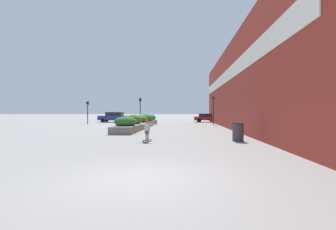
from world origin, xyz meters
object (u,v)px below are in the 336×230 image
object	(u,v)px
skateboarder	(147,128)
traffic_light_right	(213,106)
skateboard	(147,140)
car_center_left	(114,117)
trash_bin	(238,132)
car_center_right	(206,118)
car_leftmost	(246,117)
traffic_light_left	(140,107)
traffic_light_far_left	(88,109)

from	to	relation	value
skateboarder	traffic_light_right	size ratio (longest dim) A/B	0.31
skateboard	car_center_left	world-z (taller)	car_center_left
skateboarder	skateboard	bearing A→B (deg)	-154.09
car_center_left	trash_bin	bearing A→B (deg)	-147.07
car_center_right	car_leftmost	bearing A→B (deg)	87.30
skateboarder	traffic_light_left	distance (m)	17.69
skateboarder	traffic_light_far_left	xyz separation A→B (m)	(-11.02, 16.94, 1.34)
trash_bin	traffic_light_right	xyz separation A→B (m)	(0.64, 16.20, 1.96)
skateboard	skateboarder	world-z (taller)	skateboarder
trash_bin	traffic_light_far_left	distance (m)	23.10
skateboard	trash_bin	distance (m)	5.28
car_center_left	traffic_light_far_left	world-z (taller)	traffic_light_far_left
car_leftmost	car_center_left	bearing A→B (deg)	-87.60
traffic_light_left	traffic_light_far_left	size ratio (longest dim) A/B	1.14
traffic_light_left	car_leftmost	bearing A→B (deg)	23.17
skateboard	car_center_left	size ratio (longest dim) A/B	0.16
traffic_light_right	skateboard	bearing A→B (deg)	-109.26
traffic_light_far_left	trash_bin	bearing A→B (deg)	-45.19
traffic_light_left	traffic_light_right	size ratio (longest dim) A/B	0.96
trash_bin	traffic_light_far_left	bearing A→B (deg)	134.81
car_center_left	traffic_light_left	size ratio (longest dim) A/B	1.33
trash_bin	car_center_right	distance (m)	23.69
traffic_light_right	car_center_left	bearing A→B (deg)	157.53
trash_bin	traffic_light_far_left	xyz separation A→B (m)	(-16.24, 16.35, 1.60)
car_center_right	traffic_light_left	bearing A→B (deg)	-53.27
skateboard	traffic_light_far_left	distance (m)	20.31
trash_bin	car_leftmost	xyz separation A→B (m)	(6.78, 23.39, 0.26)
skateboarder	car_center_right	world-z (taller)	car_center_right
trash_bin	traffic_light_left	bearing A→B (deg)	118.57
skateboarder	car_center_right	xyz separation A→B (m)	(5.65, 24.27, -0.05)
traffic_light_left	traffic_light_far_left	xyz separation A→B (m)	(-7.20, -0.26, -0.27)
car_leftmost	car_center_left	world-z (taller)	car_center_left
traffic_light_right	traffic_light_far_left	world-z (taller)	traffic_light_right
skateboarder	trash_bin	bearing A→B (deg)	32.30
skateboarder	traffic_light_right	xyz separation A→B (m)	(5.87, 16.79, 1.70)
car_center_right	traffic_light_right	distance (m)	7.69
skateboarder	traffic_light_left	world-z (taller)	traffic_light_left
car_center_left	traffic_light_right	world-z (taller)	traffic_light_right
trash_bin	car_center_right	size ratio (longest dim) A/B	0.27
skateboard	car_center_right	distance (m)	24.93
traffic_light_right	traffic_light_far_left	distance (m)	16.89
traffic_light_far_left	car_leftmost	bearing A→B (deg)	16.99
skateboarder	car_leftmost	size ratio (longest dim) A/B	0.29
traffic_light_right	car_center_right	bearing A→B (deg)	91.62
skateboard	car_leftmost	size ratio (longest dim) A/B	0.19
trash_bin	traffic_light_left	xyz separation A→B (m)	(-9.05, 16.61, 1.87)
skateboarder	car_leftmost	bearing A→B (deg)	89.31
car_leftmost	traffic_light_right	bearing A→B (deg)	-40.51
car_leftmost	car_center_right	world-z (taller)	car_leftmost
car_center_right	traffic_light_far_left	size ratio (longest dim) A/B	1.28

